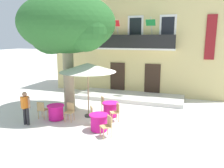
# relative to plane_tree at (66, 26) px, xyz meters

# --- Properties ---
(ground_plane) EXTENTS (120.00, 120.00, 0.00)m
(ground_plane) POSITION_rel_plane_tree_xyz_m (2.97, -0.02, -4.71)
(ground_plane) COLOR silver
(building_facade) EXTENTS (13.00, 5.09, 7.50)m
(building_facade) POSITION_rel_plane_tree_xyz_m (2.60, 6.97, -0.96)
(building_facade) COLOR #DBC67F
(building_facade) RESTS_ON ground
(entrance_step_platform) EXTENTS (7.10, 2.57, 0.25)m
(entrance_step_platform) POSITION_rel_plane_tree_xyz_m (2.60, 3.70, -4.59)
(entrance_step_platform) COLOR silver
(entrance_step_platform) RESTS_ON ground
(plane_tree) EXTENTS (5.35, 4.70, 6.41)m
(plane_tree) POSITION_rel_plane_tree_xyz_m (0.00, 0.00, 0.00)
(plane_tree) COLOR gray
(plane_tree) RESTS_ON ground
(cafe_table_near_tree) EXTENTS (0.86, 0.86, 0.76)m
(cafe_table_near_tree) POSITION_rel_plane_tree_xyz_m (2.53, -0.07, -4.32)
(cafe_table_near_tree) COLOR #DB1984
(cafe_table_near_tree) RESTS_ON ground
(cafe_chair_near_tree_0) EXTENTS (0.56, 0.56, 0.91)m
(cafe_chair_near_tree_0) POSITION_rel_plane_tree_xyz_m (3.03, -0.64, -4.18)
(cafe_chair_near_tree_0) COLOR tan
(cafe_chair_near_tree_0) RESTS_ON ground
(cafe_chair_near_tree_1) EXTENTS (0.56, 0.56, 0.91)m
(cafe_chair_near_tree_1) POSITION_rel_plane_tree_xyz_m (1.98, 0.45, -4.18)
(cafe_chair_near_tree_1) COLOR tan
(cafe_chair_near_tree_1) RESTS_ON ground
(cafe_table_middle) EXTENTS (0.86, 0.86, 0.76)m
(cafe_table_middle) POSITION_rel_plane_tree_xyz_m (0.08, -1.45, -4.32)
(cafe_table_middle) COLOR #DB1984
(cafe_table_middle) RESTS_ON ground
(cafe_chair_middle_0) EXTENTS (0.43, 0.43, 0.91)m
(cafe_chair_middle_0) POSITION_rel_plane_tree_xyz_m (-0.66, -1.57, -4.18)
(cafe_chair_middle_0) COLOR tan
(cafe_chair_middle_0) RESTS_ON ground
(cafe_chair_middle_1) EXTENTS (0.42, 0.42, 0.91)m
(cafe_chair_middle_1) POSITION_rel_plane_tree_xyz_m (0.83, -1.33, -4.18)
(cafe_chair_middle_1) COLOR tan
(cafe_chair_middle_1) RESTS_ON ground
(cafe_table_front) EXTENTS (0.86, 0.86, 0.76)m
(cafe_table_front) POSITION_rel_plane_tree_xyz_m (2.67, -1.99, -4.32)
(cafe_table_front) COLOR #DB1984
(cafe_table_front) RESTS_ON ground
(cafe_chair_front_0) EXTENTS (0.57, 0.57, 0.91)m
(cafe_chair_front_0) POSITION_rel_plane_tree_xyz_m (3.25, -2.47, -4.18)
(cafe_chair_front_0) COLOR tan
(cafe_chair_front_0) RESTS_ON ground
(cafe_chair_front_1) EXTENTS (0.56, 0.56, 0.91)m
(cafe_chair_front_1) POSITION_rel_plane_tree_xyz_m (2.17, -1.42, -4.18)
(cafe_chair_front_1) COLOR tan
(cafe_chair_front_1) RESTS_ON ground
(cafe_umbrella) EXTENTS (2.90, 2.90, 2.85)m
(cafe_umbrella) POSITION_rel_plane_tree_xyz_m (1.44, -0.46, -2.10)
(cafe_umbrella) COLOR #997A56
(cafe_umbrella) RESTS_ON ground
(pedestrian_near_entrance) EXTENTS (0.53, 0.40, 1.63)m
(pedestrian_near_entrance) POSITION_rel_plane_tree_xyz_m (-0.88, -2.49, -3.80)
(pedestrian_near_entrance) COLOR #232328
(pedestrian_near_entrance) RESTS_ON ground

